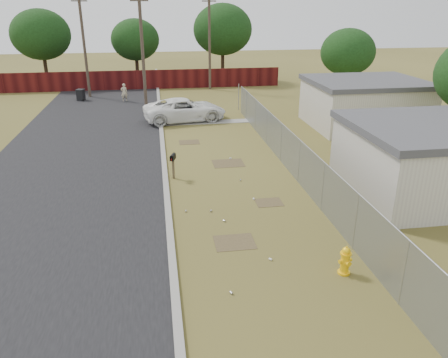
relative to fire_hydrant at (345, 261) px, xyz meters
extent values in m
plane|color=olive|center=(-2.20, 7.36, -0.45)|extent=(120.00, 120.00, 0.00)
cube|color=black|center=(-9.70, 15.36, -0.44)|extent=(9.00, 60.00, 0.02)
cube|color=#99968F|center=(-5.20, 15.36, -0.39)|extent=(0.25, 60.00, 0.12)
cube|color=#99968F|center=(-2.20, 18.86, -0.43)|extent=(6.20, 1.00, 0.03)
cylinder|color=#92959A|center=(0.90, -1.64, 0.55)|extent=(0.06, 0.06, 2.00)
cylinder|color=#92959A|center=(0.90, 1.36, 0.55)|extent=(0.06, 0.06, 2.00)
cylinder|color=#92959A|center=(0.90, 4.36, 0.55)|extent=(0.06, 0.06, 2.00)
cylinder|color=#92959A|center=(0.90, 7.36, 0.55)|extent=(0.06, 0.06, 2.00)
cylinder|color=#92959A|center=(0.90, 10.36, 0.55)|extent=(0.06, 0.06, 2.00)
cylinder|color=#92959A|center=(0.90, 13.36, 0.55)|extent=(0.06, 0.06, 2.00)
cylinder|color=#92959A|center=(0.90, 16.36, 0.55)|extent=(0.06, 0.06, 2.00)
cylinder|color=#92959A|center=(0.90, 19.36, 0.55)|extent=(0.06, 0.06, 2.00)
cylinder|color=#92959A|center=(0.90, 22.36, 0.55)|extent=(0.06, 0.06, 2.00)
cylinder|color=#92959A|center=(0.90, 8.36, 1.55)|extent=(0.04, 26.00, 0.04)
cube|color=slate|center=(0.90, 8.36, 0.55)|extent=(0.01, 26.00, 2.00)
cube|color=black|center=(0.96, 8.36, -0.15)|extent=(0.03, 26.00, 0.60)
cube|color=#4E1110|center=(-8.20, 32.36, 0.45)|extent=(30.00, 0.12, 1.80)
cylinder|color=#4F4235|center=(-6.20, 23.36, 4.05)|extent=(0.24, 0.24, 9.00)
cube|color=#4F4235|center=(-6.20, 23.36, 7.45)|extent=(1.30, 0.10, 0.10)
cylinder|color=#4F4235|center=(-11.20, 29.36, 4.05)|extent=(0.24, 0.24, 9.00)
cube|color=#4F4235|center=(-11.20, 29.36, 7.45)|extent=(1.30, 0.10, 0.10)
cylinder|color=#4F4235|center=(-0.20, 31.36, 4.05)|extent=(0.24, 0.24, 9.00)
cube|color=#4F4235|center=(-0.20, 31.36, 7.45)|extent=(1.30, 0.10, 0.10)
cube|color=beige|center=(6.80, 5.36, 0.95)|extent=(8.00, 6.00, 2.80)
cube|color=beige|center=(8.30, 16.36, 0.95)|extent=(7.00, 6.00, 2.80)
cube|color=#454549|center=(8.30, 16.36, 2.50)|extent=(7.28, 6.24, 0.30)
cylinder|color=#332417|center=(-16.20, 36.36, 1.20)|extent=(0.36, 0.36, 3.30)
ellipsoid|color=black|center=(-16.20, 36.36, 4.43)|extent=(5.70, 5.70, 4.84)
cylinder|color=#332417|center=(-7.20, 37.36, 0.98)|extent=(0.36, 0.36, 2.86)
ellipsoid|color=black|center=(-7.20, 37.36, 3.78)|extent=(4.94, 4.94, 4.20)
cylinder|color=#332417|center=(1.80, 36.36, 1.31)|extent=(0.36, 0.36, 3.52)
ellipsoid|color=black|center=(1.80, 36.36, 4.75)|extent=(6.08, 6.08, 5.17)
cylinder|color=#332417|center=(10.80, 25.36, 0.87)|extent=(0.36, 0.36, 2.64)
ellipsoid|color=black|center=(10.80, 25.36, 3.45)|extent=(4.56, 4.56, 3.88)
cylinder|color=yellow|center=(0.00, 0.01, -0.41)|extent=(0.45, 0.45, 0.07)
cylinder|color=yellow|center=(0.00, 0.01, -0.08)|extent=(0.32, 0.32, 0.65)
cylinder|color=yellow|center=(0.00, 0.01, 0.25)|extent=(0.41, 0.41, 0.06)
sphere|color=yellow|center=(0.00, 0.01, 0.34)|extent=(0.30, 0.30, 0.26)
cylinder|color=yellow|center=(0.00, 0.01, 0.48)|extent=(0.05, 0.05, 0.07)
cylinder|color=yellow|center=(-0.16, -0.02, 0.00)|extent=(0.13, 0.14, 0.12)
cylinder|color=yellow|center=(0.15, 0.04, 0.00)|extent=(0.13, 0.14, 0.12)
cylinder|color=yellow|center=(0.03, -0.15, 0.00)|extent=(0.18, 0.16, 0.16)
cube|color=brown|center=(-4.80, 8.70, 0.06)|extent=(0.11, 0.11, 1.01)
cube|color=black|center=(-4.80, 8.70, 0.59)|extent=(0.32, 0.52, 0.18)
cylinder|color=black|center=(-4.80, 8.70, 0.68)|extent=(0.32, 0.52, 0.18)
cube|color=#A3130B|center=(-4.88, 8.45, 0.59)|extent=(0.03, 0.04, 0.10)
imported|color=white|center=(-3.46, 19.56, 0.35)|extent=(6.07, 3.53, 1.59)
imported|color=#C3B28F|center=(-8.04, 26.91, 0.30)|extent=(0.59, 0.42, 1.50)
cube|color=black|center=(-11.73, 27.81, 0.01)|extent=(0.71, 0.71, 0.91)
cube|color=black|center=(-11.73, 27.81, 0.48)|extent=(0.78, 0.78, 0.08)
cylinder|color=black|center=(-11.54, 27.46, -0.35)|extent=(0.10, 0.19, 0.19)
cylinder|color=silver|center=(-2.05, 1.07, -0.41)|extent=(0.12, 0.12, 0.07)
cylinder|color=#AEAEB3|center=(-3.51, 4.88, -0.41)|extent=(0.11, 0.12, 0.07)
cylinder|color=silver|center=(-1.57, 5.74, -0.41)|extent=(0.09, 0.11, 0.07)
cylinder|color=#AEAEB3|center=(-3.60, -0.48, -0.41)|extent=(0.11, 0.12, 0.07)
cylinder|color=silver|center=(-1.67, 11.01, -0.41)|extent=(0.12, 0.10, 0.07)
cylinder|color=#AEAEB3|center=(-1.72, 7.90, -0.41)|extent=(0.10, 0.12, 0.07)
cylinder|color=#AEAEB3|center=(-4.50, 5.01, -0.41)|extent=(0.08, 0.10, 0.07)
cylinder|color=#AEAEB3|center=(-3.11, 3.95, -0.41)|extent=(0.12, 0.12, 0.07)
camera|label=1|loc=(-5.41, -10.67, 7.29)|focal=35.00mm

